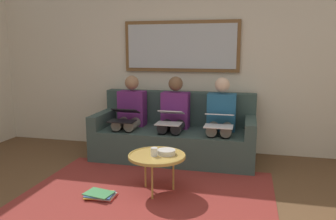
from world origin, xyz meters
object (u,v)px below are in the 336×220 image
at_px(cup, 154,152).
at_px(person_middle, 174,116).
at_px(bowl, 166,152).
at_px(magazine_stack, 100,195).
at_px(coffee_table, 157,156).
at_px(laptop_black, 124,115).
at_px(laptop_silver, 170,117).
at_px(framed_mirror, 181,46).
at_px(laptop_white, 219,120).
at_px(couch, 175,135).
at_px(person_right, 130,114).
at_px(person_left, 221,118).

xyz_separation_m(cup, person_middle, (0.05, -1.18, 0.15)).
distance_m(bowl, magazine_stack, 0.81).
relative_size(coffee_table, laptop_black, 1.63).
height_order(coffee_table, laptop_silver, laptop_silver).
bearing_deg(laptop_black, framed_mirror, -132.79).
distance_m(cup, laptop_white, 1.13).
xyz_separation_m(bowl, laptop_white, (-0.48, -0.86, 0.20)).
bearing_deg(couch, laptop_silver, 90.00).
xyz_separation_m(laptop_silver, person_right, (0.64, -0.23, -0.02)).
bearing_deg(person_left, framed_mirror, -35.52).
height_order(bowl, person_middle, person_middle).
bearing_deg(laptop_silver, laptop_white, 179.27).
bearing_deg(person_middle, laptop_white, 159.37).
distance_m(coffee_table, person_right, 1.37).
bearing_deg(magazine_stack, laptop_white, -132.94).
bearing_deg(person_left, laptop_black, 10.38).
distance_m(laptop_silver, person_right, 0.68).
relative_size(bowl, person_middle, 0.17).
xyz_separation_m(coffee_table, person_middle, (0.07, -1.15, 0.21)).
distance_m(couch, person_right, 0.71).
relative_size(cup, person_middle, 0.08).
bearing_deg(laptop_white, cup, 58.09).
bearing_deg(laptop_white, framed_mirror, -47.48).
bearing_deg(person_right, coffee_table, 121.80).
bearing_deg(laptop_silver, bowl, 100.70).
bearing_deg(person_left, laptop_silver, 19.99).
bearing_deg(framed_mirror, cup, 91.85).
distance_m(person_left, person_middle, 0.64).
relative_size(person_middle, laptop_silver, 2.92).
bearing_deg(person_right, bowl, 126.22).
relative_size(laptop_silver, person_right, 0.34).
xyz_separation_m(laptop_white, person_right, (1.28, -0.24, -0.03)).
xyz_separation_m(coffee_table, person_left, (-0.57, -1.15, 0.21)).
distance_m(couch, laptop_white, 0.78).
distance_m(laptop_white, person_middle, 0.68).
relative_size(cup, laptop_black, 0.24).
bearing_deg(person_right, couch, -173.87).
height_order(framed_mirror, laptop_white, framed_mirror).
distance_m(bowl, person_middle, 1.12).
bearing_deg(cup, couch, -87.58).
height_order(framed_mirror, person_middle, framed_mirror).
relative_size(laptop_silver, laptop_black, 1.05).
bearing_deg(person_middle, bowl, 98.46).
relative_size(person_middle, magazine_stack, 3.42).
xyz_separation_m(person_left, person_middle, (0.64, 0.00, 0.00)).
bearing_deg(person_middle, person_right, 0.00).
bearing_deg(magazine_stack, person_right, -82.87).
distance_m(person_middle, magazine_stack, 1.61).
xyz_separation_m(framed_mirror, laptop_silver, (0.00, 0.69, -0.92)).
bearing_deg(person_left, magazine_stack, 52.29).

